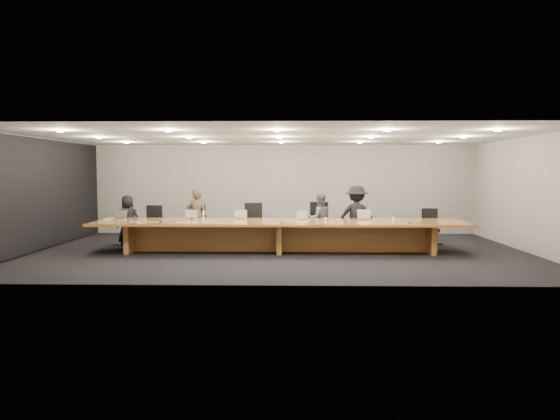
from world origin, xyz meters
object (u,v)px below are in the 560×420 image
(chair_right, at_px, (357,226))
(mic_left, at_px, (161,221))
(person_d, at_px, (357,216))
(paper_cup_near, at_px, (326,219))
(chair_mid_left, at_px, (254,224))
(mic_center, at_px, (281,222))
(av_box, at_px, (135,223))
(laptop_b, at_px, (190,215))
(chair_far_left, at_px, (151,225))
(water_bottle, at_px, (203,216))
(laptop_d, at_px, (303,215))
(laptop_a, at_px, (118,215))
(conference_table, at_px, (280,230))
(mic_right, at_px, (410,222))
(person_c, at_px, (320,219))
(amber_mug, at_px, (192,219))
(person_a, at_px, (128,220))
(paper_cup_far, at_px, (393,219))
(laptop_e, at_px, (366,215))
(chair_left, at_px, (195,224))
(chair_far_right, at_px, (430,227))
(chair_mid_right, at_px, (320,223))
(laptop_c, at_px, (241,215))
(person_b, at_px, (197,217))

(chair_right, xyz_separation_m, mic_left, (-4.86, -1.51, 0.24))
(person_d, xyz_separation_m, paper_cup_near, (-0.88, -1.02, -0.00))
(chair_mid_left, relative_size, mic_center, 10.81)
(av_box, bearing_deg, laptop_b, 56.96)
(laptop_b, xyz_separation_m, paper_cup_near, (3.40, -0.24, -0.09))
(chair_far_left, distance_m, water_bottle, 1.96)
(mic_left, bearing_deg, laptop_d, 11.36)
(laptop_d, bearing_deg, chair_far_left, 148.82)
(water_bottle, bearing_deg, laptop_a, 177.87)
(conference_table, bearing_deg, mic_right, -7.64)
(person_c, height_order, amber_mug, person_c)
(av_box, bearing_deg, person_a, 124.18)
(conference_table, relative_size, amber_mug, 101.18)
(person_c, relative_size, laptop_a, 4.31)
(paper_cup_far, bearing_deg, water_bottle, -179.66)
(laptop_e, relative_size, water_bottle, 1.61)
(person_a, height_order, mic_center, person_a)
(chair_right, distance_m, water_bottle, 4.06)
(paper_cup_near, bearing_deg, chair_left, 162.06)
(chair_far_left, xyz_separation_m, chair_right, (5.51, -0.09, -0.01))
(chair_far_right, bearing_deg, water_bottle, -163.31)
(chair_mid_right, distance_m, laptop_c, 2.18)
(paper_cup_near, relative_size, mic_center, 0.75)
(chair_left, distance_m, laptop_c, 1.60)
(amber_mug, height_order, paper_cup_far, amber_mug)
(mic_center, bearing_deg, chair_mid_right, 59.77)
(mic_center, bearing_deg, chair_right, 40.79)
(av_box, bearing_deg, chair_right, 32.02)
(chair_far_left, height_order, paper_cup_far, chair_far_left)
(chair_mid_right, xyz_separation_m, person_b, (-3.27, -0.07, 0.17))
(conference_table, height_order, av_box, av_box)
(person_a, bearing_deg, laptop_d, 166.65)
(chair_far_right, height_order, paper_cup_near, chair_far_right)
(mic_right, bearing_deg, chair_mid_right, 141.77)
(laptop_e, bearing_deg, laptop_d, 164.63)
(laptop_c, xyz_separation_m, laptop_d, (1.58, -0.04, -0.01))
(person_c, relative_size, laptop_d, 4.79)
(chair_far_left, distance_m, person_a, 0.64)
(person_d, relative_size, mic_center, 15.04)
(conference_table, height_order, person_b, person_b)
(av_box, xyz_separation_m, mic_center, (3.42, 0.18, -0.00))
(amber_mug, bearing_deg, person_d, 15.32)
(laptop_a, bearing_deg, laptop_c, 18.44)
(chair_far_right, distance_m, laptop_a, 8.09)
(person_d, xyz_separation_m, laptop_e, (0.12, -0.88, 0.09))
(person_c, distance_m, laptop_b, 3.40)
(av_box, bearing_deg, laptop_e, 22.72)
(chair_left, xyz_separation_m, mic_center, (2.37, -1.75, 0.21))
(chair_mid_left, xyz_separation_m, laptop_a, (-3.34, -0.95, 0.31))
(person_b, height_order, mic_right, person_b)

